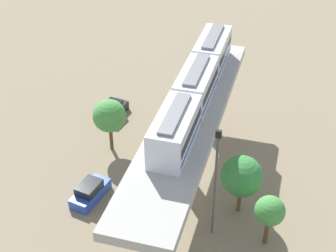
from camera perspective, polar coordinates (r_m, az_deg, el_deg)
The scene contains 9 objects.
ground_plane at distance 46.09m, azimuth 2.21°, elevation -6.89°, with size 120.00×120.00×0.00m, color #84755B.
viaduct at distance 42.39m, azimuth 2.38°, elevation -0.92°, with size 5.20×28.85×7.83m.
train at distance 42.42m, azimuth 3.26°, elevation 4.65°, with size 2.64×20.50×3.24m.
parked_car_blue at distance 44.83m, azimuth -9.03°, elevation -7.56°, with size 2.56×4.46×1.76m.
parked_car_black at distance 55.28m, azimuth -6.50°, elevation 1.82°, with size 2.58×4.47×1.76m.
tree_near_viaduct at distance 41.50m, azimuth 8.55°, elevation -5.81°, with size 3.55×3.55×5.68m.
tree_mid_lot at distance 39.39m, azimuth 11.74°, elevation -9.68°, with size 2.42×2.42×4.77m.
tree_far_corner at distance 48.38m, azimuth -6.82°, elevation 1.16°, with size 3.30×3.30×5.70m.
signal_post at distance 38.03m, azimuth 5.51°, elevation -6.30°, with size 0.44×0.28×10.43m.
Camera 1 is at (-7.72, 33.53, 30.67)m, focal length 52.48 mm.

